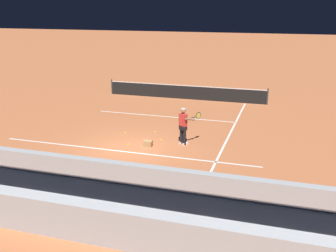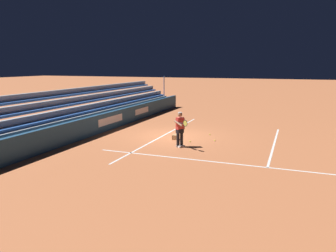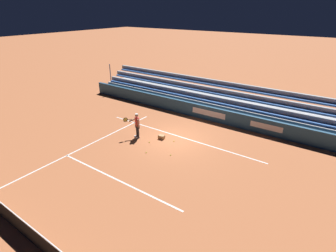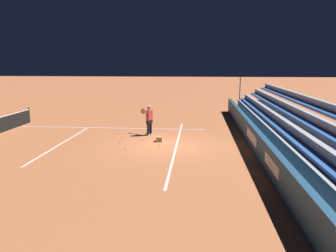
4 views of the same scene
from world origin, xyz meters
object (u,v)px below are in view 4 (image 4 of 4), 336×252
ball_box_cardboard (159,139)px  tennis_ball_on_baseline (160,145)px  tennis_player (149,120)px  tennis_ball_by_box (120,142)px  tennis_ball_near_player (143,139)px  tennis_ball_toward_net (125,149)px

ball_box_cardboard → tennis_ball_on_baseline: 0.94m
tennis_player → tennis_ball_on_baseline: (-2.40, -0.90, -0.86)m
tennis_player → tennis_ball_by_box: size_ratio=25.98×
ball_box_cardboard → tennis_ball_near_player: size_ratio=6.06×
tennis_ball_on_baseline → tennis_player: bearing=20.5°
tennis_player → tennis_ball_toward_net: tennis_player is taller
ball_box_cardboard → tennis_ball_toward_net: ball_box_cardboard is taller
tennis_player → tennis_ball_toward_net: (-3.23, 0.69, -0.86)m
tennis_ball_by_box → tennis_ball_on_baseline: (-0.56, -2.20, 0.00)m
tennis_player → tennis_ball_near_player: bearing=172.5°
tennis_ball_near_player → tennis_ball_on_baseline: bearing=-139.7°
tennis_ball_by_box → tennis_ball_toward_net: (-1.39, -0.61, 0.00)m
tennis_ball_near_player → tennis_ball_by_box: bearing=120.5°
tennis_ball_near_player → tennis_ball_toward_net: bearing=165.4°
tennis_player → tennis_ball_by_box: tennis_player is taller
tennis_ball_near_player → tennis_ball_on_baseline: (-1.24, -1.05, 0.00)m
tennis_ball_by_box → tennis_ball_near_player: 1.34m
tennis_ball_on_baseline → ball_box_cardboard: bearing=8.1°
ball_box_cardboard → tennis_ball_near_player: ball_box_cardboard is taller
tennis_ball_toward_net → tennis_ball_by_box: bearing=23.7°
tennis_player → tennis_ball_by_box: bearing=144.7°
tennis_player → tennis_ball_near_player: size_ratio=25.98×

